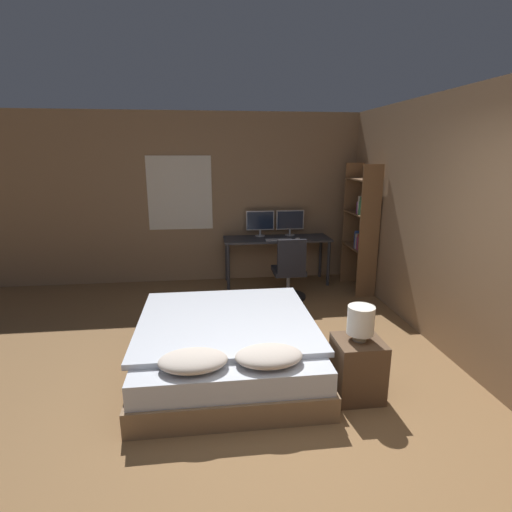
# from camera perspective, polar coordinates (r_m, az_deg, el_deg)

# --- Properties ---
(ground_plane) EXTENTS (20.00, 20.00, 0.00)m
(ground_plane) POSITION_cam_1_polar(r_m,az_deg,el_deg) (3.21, 6.24, -26.06)
(ground_plane) COLOR brown
(wall_back) EXTENTS (12.00, 0.08, 2.70)m
(wall_back) POSITION_cam_1_polar(r_m,az_deg,el_deg) (6.58, -1.82, 8.21)
(wall_back) COLOR #8E7051
(wall_back) RESTS_ON ground_plane
(wall_side_right) EXTENTS (0.06, 12.00, 2.70)m
(wall_side_right) POSITION_cam_1_polar(r_m,az_deg,el_deg) (4.65, 25.56, 4.09)
(wall_side_right) COLOR #8E7051
(wall_side_right) RESTS_ON ground_plane
(bed) EXTENTS (1.72, 1.95, 0.56)m
(bed) POSITION_cam_1_polar(r_m,az_deg,el_deg) (4.03, -4.14, -12.61)
(bed) COLOR #846647
(bed) RESTS_ON ground_plane
(nightstand) EXTENTS (0.40, 0.40, 0.53)m
(nightstand) POSITION_cam_1_polar(r_m,az_deg,el_deg) (3.71, 14.28, -15.27)
(nightstand) COLOR brown
(nightstand) RESTS_ON ground_plane
(bedside_lamp) EXTENTS (0.23, 0.23, 0.31)m
(bedside_lamp) POSITION_cam_1_polar(r_m,az_deg,el_deg) (3.51, 14.74, -8.89)
(bedside_lamp) COLOR gray
(bedside_lamp) RESTS_ON nightstand
(desk) EXTENTS (1.70, 0.56, 0.75)m
(desk) POSITION_cam_1_polar(r_m,az_deg,el_deg) (6.42, 2.99, 1.80)
(desk) COLOR #38383D
(desk) RESTS_ON ground_plane
(monitor_left) EXTENTS (0.45, 0.16, 0.41)m
(monitor_left) POSITION_cam_1_polar(r_m,az_deg,el_deg) (6.49, 0.60, 4.92)
(monitor_left) COLOR #B7B7BC
(monitor_left) RESTS_ON desk
(monitor_right) EXTENTS (0.45, 0.16, 0.41)m
(monitor_right) POSITION_cam_1_polar(r_m,az_deg,el_deg) (6.57, 4.89, 4.99)
(monitor_right) COLOR #B7B7BC
(monitor_right) RESTS_ON desk
(keyboard) EXTENTS (0.42, 0.13, 0.02)m
(keyboard) POSITION_cam_1_polar(r_m,az_deg,el_deg) (6.22, 3.29, 2.34)
(keyboard) COLOR #B7B7BC
(keyboard) RESTS_ON desk
(computer_mouse) EXTENTS (0.07, 0.05, 0.04)m
(computer_mouse) POSITION_cam_1_polar(r_m,az_deg,el_deg) (6.28, 5.96, 2.48)
(computer_mouse) COLOR #B7B7BC
(computer_mouse) RESTS_ON desk
(office_chair) EXTENTS (0.52, 0.52, 0.92)m
(office_chair) POSITION_cam_1_polar(r_m,az_deg,el_deg) (5.78, 4.76, -2.77)
(office_chair) COLOR black
(office_chair) RESTS_ON ground_plane
(bookshelf) EXTENTS (0.30, 0.73, 1.93)m
(bookshelf) POSITION_cam_1_polar(r_m,az_deg,el_deg) (6.18, 14.95, 4.45)
(bookshelf) COLOR brown
(bookshelf) RESTS_ON ground_plane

